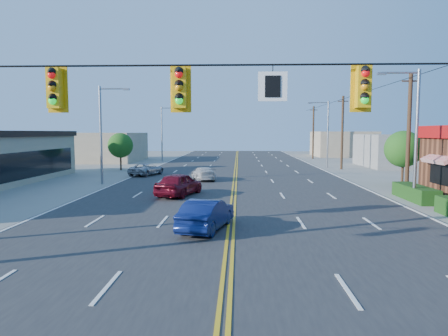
{
  "coord_description": "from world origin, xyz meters",
  "views": [
    {
      "loc": [
        0.34,
        -10.43,
        4.28
      ],
      "look_at": [
        -0.53,
        12.67,
        2.2
      ],
      "focal_mm": 32.0,
      "sensor_mm": 36.0,
      "label": 1
    }
  ],
  "objects_px": {
    "car_white": "(204,174)",
    "signal_span": "(221,109)",
    "car_blue": "(207,216)",
    "car_magenta": "(179,185)",
    "car_silver": "(147,170)"
  },
  "relations": [
    {
      "from": "car_white",
      "to": "signal_span",
      "type": "bearing_deg",
      "value": 80.22
    },
    {
      "from": "signal_span",
      "to": "car_blue",
      "type": "distance_m",
      "value": 7.89
    },
    {
      "from": "car_magenta",
      "to": "car_blue",
      "type": "distance_m",
      "value": 9.58
    },
    {
      "from": "signal_span",
      "to": "car_white",
      "type": "relative_size",
      "value": 6.1
    },
    {
      "from": "car_magenta",
      "to": "car_silver",
      "type": "height_order",
      "value": "car_magenta"
    },
    {
      "from": "signal_span",
      "to": "car_silver",
      "type": "bearing_deg",
      "value": 106.93
    },
    {
      "from": "signal_span",
      "to": "car_blue",
      "type": "xyz_separation_m",
      "value": [
        -0.94,
        6.6,
        -4.22
      ]
    },
    {
      "from": "signal_span",
      "to": "car_white",
      "type": "xyz_separation_m",
      "value": [
        -2.67,
        24.58,
        -4.31
      ]
    },
    {
      "from": "car_white",
      "to": "car_blue",
      "type": "bearing_deg",
      "value": 79.52
    },
    {
      "from": "car_white",
      "to": "car_silver",
      "type": "bearing_deg",
      "value": -47.94
    },
    {
      "from": "car_blue",
      "to": "car_silver",
      "type": "height_order",
      "value": "car_blue"
    },
    {
      "from": "car_magenta",
      "to": "car_blue",
      "type": "xyz_separation_m",
      "value": [
        2.59,
        -9.22,
        -0.1
      ]
    },
    {
      "from": "car_silver",
      "to": "car_blue",
      "type": "bearing_deg",
      "value": 127.99
    },
    {
      "from": "car_blue",
      "to": "signal_span",
      "type": "bearing_deg",
      "value": 111.91
    },
    {
      "from": "signal_span",
      "to": "car_white",
      "type": "distance_m",
      "value": 25.1
    }
  ]
}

